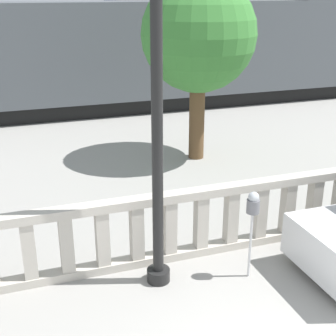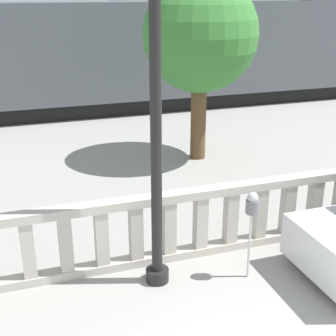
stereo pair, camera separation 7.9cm
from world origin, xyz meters
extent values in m
cube|color=#BCB5A8|center=(0.00, 3.23, 0.07)|extent=(14.43, 0.24, 0.14)
cube|color=#BCB5A8|center=(0.00, 3.23, 1.13)|extent=(14.43, 0.24, 0.14)
cube|color=#BCB5A8|center=(-2.49, 3.23, 0.60)|extent=(0.20, 0.20, 0.92)
cube|color=#BCB5A8|center=(-1.94, 3.23, 0.60)|extent=(0.20, 0.20, 0.92)
cube|color=#BCB5A8|center=(-1.38, 3.23, 0.60)|extent=(0.20, 0.20, 0.92)
cube|color=#BCB5A8|center=(-0.83, 3.23, 0.60)|extent=(0.20, 0.20, 0.92)
cube|color=#BCB5A8|center=(-0.28, 3.23, 0.60)|extent=(0.20, 0.20, 0.92)
cube|color=#BCB5A8|center=(0.28, 3.23, 0.60)|extent=(0.20, 0.20, 0.92)
cube|color=#BCB5A8|center=(0.83, 3.23, 0.60)|extent=(0.20, 0.20, 0.92)
cube|color=#BCB5A8|center=(1.38, 3.23, 0.60)|extent=(0.20, 0.20, 0.92)
cube|color=#BCB5A8|center=(1.94, 3.23, 0.60)|extent=(0.20, 0.20, 0.92)
cube|color=#BCB5A8|center=(2.49, 3.23, 0.60)|extent=(0.20, 0.20, 0.92)
cylinder|color=black|center=(-0.64, 2.70, 0.10)|extent=(0.35, 0.35, 0.20)
cylinder|color=black|center=(-0.64, 2.70, 3.41)|extent=(0.16, 0.16, 6.42)
cylinder|color=silver|center=(0.73, 2.35, 0.55)|extent=(0.04, 0.04, 1.10)
cylinder|color=slate|center=(0.73, 2.35, 1.21)|extent=(0.20, 0.20, 0.21)
sphere|color=#B2B7BC|center=(0.73, 2.35, 1.36)|extent=(0.17, 0.17, 0.17)
cylinder|color=black|center=(2.30, 2.50, 0.35)|extent=(0.69, 0.18, 0.69)
cube|color=black|center=(0.60, 13.74, 0.28)|extent=(21.25, 2.17, 0.55)
cube|color=#4C5156|center=(0.60, 13.74, 2.19)|extent=(21.69, 2.71, 3.28)
cube|color=navy|center=(4.82, 23.68, 3.51)|extent=(3.00, 2.55, 0.60)
cylinder|color=brown|center=(2.06, 7.77, 1.06)|extent=(0.40, 0.40, 2.12)
sphere|color=#387A33|center=(2.06, 7.77, 3.19)|extent=(2.84, 2.84, 2.84)
camera|label=1|loc=(-2.51, -3.15, 4.21)|focal=50.00mm
camera|label=2|loc=(-2.43, -3.17, 4.21)|focal=50.00mm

